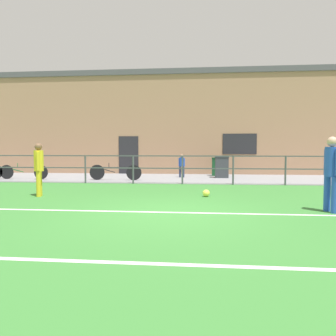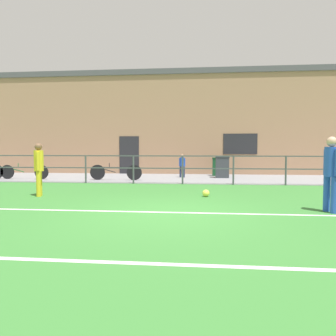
{
  "view_description": "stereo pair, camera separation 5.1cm",
  "coord_description": "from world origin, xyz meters",
  "px_view_note": "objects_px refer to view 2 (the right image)",
  "views": [
    {
      "loc": [
        0.75,
        -7.27,
        1.44
      ],
      "look_at": [
        -0.39,
        4.09,
        0.76
      ],
      "focal_mm": 35.65,
      "sensor_mm": 36.0,
      "label": 1
    },
    {
      "loc": [
        0.8,
        -7.26,
        1.44
      ],
      "look_at": [
        -0.39,
        4.09,
        0.76
      ],
      "focal_mm": 35.65,
      "sensor_mm": 36.0,
      "label": 2
    }
  ],
  "objects_px": {
    "bicycle_parked_0": "(24,172)",
    "soccer_ball_match": "(206,193)",
    "bicycle_parked_3": "(116,172)",
    "trash_bin_1": "(222,167)",
    "player_striker": "(39,166)",
    "spectator_child": "(182,164)",
    "trash_bin_0": "(218,167)",
    "player_winger": "(331,169)"
  },
  "relations": [
    {
      "from": "spectator_child",
      "to": "trash_bin_0",
      "type": "xyz_separation_m",
      "value": [
        1.75,
        1.18,
        -0.17
      ]
    },
    {
      "from": "trash_bin_1",
      "to": "trash_bin_0",
      "type": "bearing_deg",
      "value": 98.53
    },
    {
      "from": "player_winger",
      "to": "bicycle_parked_0",
      "type": "height_order",
      "value": "player_winger"
    },
    {
      "from": "spectator_child",
      "to": "bicycle_parked_0",
      "type": "xyz_separation_m",
      "value": [
        -7.15,
        -1.67,
        -0.3
      ]
    },
    {
      "from": "player_striker",
      "to": "trash_bin_0",
      "type": "height_order",
      "value": "player_striker"
    },
    {
      "from": "trash_bin_0",
      "to": "bicycle_parked_0",
      "type": "bearing_deg",
      "value": -162.21
    },
    {
      "from": "bicycle_parked_0",
      "to": "bicycle_parked_3",
      "type": "xyz_separation_m",
      "value": [
        4.29,
        -0.0,
        0.01
      ]
    },
    {
      "from": "player_winger",
      "to": "bicycle_parked_3",
      "type": "bearing_deg",
      "value": 27.92
    },
    {
      "from": "trash_bin_0",
      "to": "trash_bin_1",
      "type": "xyz_separation_m",
      "value": [
        0.17,
        -1.16,
        0.06
      ]
    },
    {
      "from": "soccer_ball_match",
      "to": "player_winger",
      "type": "bearing_deg",
      "value": -37.67
    },
    {
      "from": "player_winger",
      "to": "spectator_child",
      "type": "height_order",
      "value": "player_winger"
    },
    {
      "from": "soccer_ball_match",
      "to": "trash_bin_1",
      "type": "bearing_deg",
      "value": 82.48
    },
    {
      "from": "bicycle_parked_3",
      "to": "trash_bin_1",
      "type": "height_order",
      "value": "trash_bin_1"
    },
    {
      "from": "player_striker",
      "to": "trash_bin_1",
      "type": "distance_m",
      "value": 8.86
    },
    {
      "from": "soccer_ball_match",
      "to": "spectator_child",
      "type": "relative_size",
      "value": 0.19
    },
    {
      "from": "player_winger",
      "to": "trash_bin_0",
      "type": "distance_m",
      "value": 9.81
    },
    {
      "from": "trash_bin_1",
      "to": "bicycle_parked_3",
      "type": "bearing_deg",
      "value": -160.49
    },
    {
      "from": "soccer_ball_match",
      "to": "trash_bin_1",
      "type": "height_order",
      "value": "trash_bin_1"
    },
    {
      "from": "player_striker",
      "to": "soccer_ball_match",
      "type": "relative_size",
      "value": 7.52
    },
    {
      "from": "player_striker",
      "to": "trash_bin_0",
      "type": "bearing_deg",
      "value": -54.97
    },
    {
      "from": "player_striker",
      "to": "soccer_ball_match",
      "type": "bearing_deg",
      "value": -104.76
    },
    {
      "from": "bicycle_parked_0",
      "to": "player_winger",
      "type": "bearing_deg",
      "value": -31.4
    },
    {
      "from": "bicycle_parked_0",
      "to": "trash_bin_0",
      "type": "distance_m",
      "value": 9.35
    },
    {
      "from": "player_striker",
      "to": "trash_bin_1",
      "type": "height_order",
      "value": "player_striker"
    },
    {
      "from": "bicycle_parked_0",
      "to": "trash_bin_1",
      "type": "height_order",
      "value": "trash_bin_1"
    },
    {
      "from": "bicycle_parked_3",
      "to": "trash_bin_1",
      "type": "bearing_deg",
      "value": 19.51
    },
    {
      "from": "trash_bin_0",
      "to": "trash_bin_1",
      "type": "bearing_deg",
      "value": -81.47
    },
    {
      "from": "soccer_ball_match",
      "to": "trash_bin_1",
      "type": "xyz_separation_m",
      "value": [
        0.83,
        6.29,
        0.45
      ]
    },
    {
      "from": "bicycle_parked_0",
      "to": "trash_bin_0",
      "type": "relative_size",
      "value": 2.45
    },
    {
      "from": "soccer_ball_match",
      "to": "spectator_child",
      "type": "distance_m",
      "value": 6.38
    },
    {
      "from": "bicycle_parked_3",
      "to": "bicycle_parked_0",
      "type": "bearing_deg",
      "value": 180.0
    },
    {
      "from": "bicycle_parked_0",
      "to": "soccer_ball_match",
      "type": "bearing_deg",
      "value": -29.09
    },
    {
      "from": "player_striker",
      "to": "soccer_ball_match",
      "type": "xyz_separation_m",
      "value": [
        4.97,
        0.39,
        -0.8
      ]
    },
    {
      "from": "bicycle_parked_0",
      "to": "player_striker",
      "type": "bearing_deg",
      "value": -56.71
    },
    {
      "from": "soccer_ball_match",
      "to": "bicycle_parked_3",
      "type": "xyz_separation_m",
      "value": [
        -3.96,
        4.59,
        0.27
      ]
    },
    {
      "from": "player_striker",
      "to": "bicycle_parked_3",
      "type": "bearing_deg",
      "value": -30.81
    },
    {
      "from": "spectator_child",
      "to": "soccer_ball_match",
      "type": "bearing_deg",
      "value": 110.9
    },
    {
      "from": "soccer_ball_match",
      "to": "spectator_child",
      "type": "bearing_deg",
      "value": 99.92
    },
    {
      "from": "soccer_ball_match",
      "to": "trash_bin_0",
      "type": "height_order",
      "value": "trash_bin_0"
    },
    {
      "from": "trash_bin_0",
      "to": "player_striker",
      "type": "bearing_deg",
      "value": -125.69
    },
    {
      "from": "player_winger",
      "to": "trash_bin_1",
      "type": "distance_m",
      "value": 8.64
    },
    {
      "from": "soccer_ball_match",
      "to": "trash_bin_0",
      "type": "distance_m",
      "value": 7.49
    }
  ]
}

